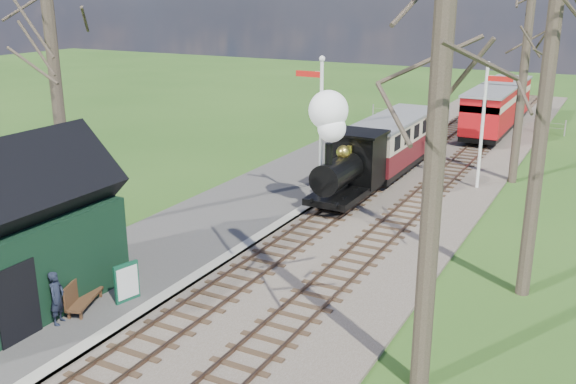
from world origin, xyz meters
name	(u,v)px	position (x,y,z in m)	size (l,w,h in m)	color
distant_hills	(522,227)	(1.40, 64.38, -16.21)	(114.40, 48.00, 22.02)	#385B23
ballast_bed	(412,180)	(1.30, 22.00, 0.05)	(8.00, 60.00, 0.10)	brown
track_near	(386,175)	(0.00, 22.00, 0.10)	(1.60, 60.00, 0.15)	brown
track_far	(440,182)	(2.60, 22.00, 0.10)	(1.60, 60.00, 0.15)	brown
platform	(235,212)	(-3.50, 14.00, 0.10)	(5.00, 44.00, 0.20)	#474442
coping_strip	(286,221)	(-1.20, 14.00, 0.10)	(0.40, 44.00, 0.21)	#B2AD9E
station_shed	(4,239)	(-4.30, 4.00, 2.27)	(3.25, 6.30, 4.78)	black
semaphore_near	(320,123)	(-0.77, 16.00, 3.62)	(1.22, 0.24, 6.22)	silver
semaphore_far	(485,116)	(4.37, 22.00, 3.35)	(1.22, 0.24, 5.72)	silver
bare_trees	(299,111)	(1.33, 10.10, 5.21)	(15.51, 22.39, 12.00)	#382D23
fence_line	(463,119)	(0.30, 36.00, 0.55)	(12.60, 0.08, 1.00)	slate
locomotive	(345,155)	(-0.01, 16.89, 2.22)	(1.94, 4.52, 4.84)	black
coach	(394,141)	(0.00, 22.95, 1.62)	(2.26, 7.74, 2.38)	black
red_carriage_a	(488,114)	(2.60, 32.34, 1.67)	(2.33, 5.77, 2.45)	black
red_carriage_b	(505,100)	(2.60, 37.84, 1.67)	(2.33, 5.77, 2.45)	black
sign_board	(127,282)	(-1.90, 5.88, 0.76)	(0.28, 0.76, 1.13)	#0F472F
bench	(81,294)	(-2.75, 4.96, 0.61)	(0.97, 1.59, 0.88)	#4B2F1A
person	(57,298)	(-2.61, 4.04, 0.93)	(0.53, 0.35, 1.46)	black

